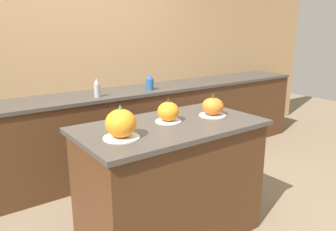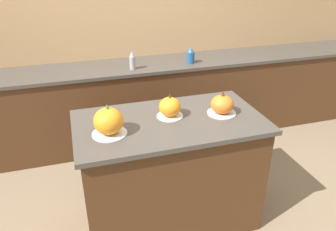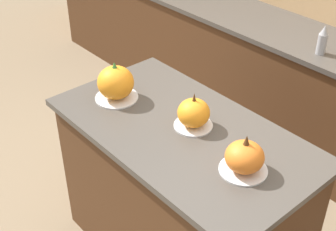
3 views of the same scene
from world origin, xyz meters
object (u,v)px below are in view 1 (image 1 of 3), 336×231
pumpkin_cake_right (213,107)px  pumpkin_cake_center (168,112)px  bottle_short (150,82)px  pumpkin_cake_left (121,124)px  bottle_tall (97,88)px

pumpkin_cake_right → pumpkin_cake_center: bearing=170.2°
pumpkin_cake_center → bottle_short: (0.61, 1.19, 0.01)m
pumpkin_cake_left → pumpkin_cake_right: pumpkin_cake_left is taller
pumpkin_cake_left → pumpkin_cake_center: pumpkin_cake_left is taller
pumpkin_cake_center → bottle_tall: bearing=92.2°
pumpkin_cake_left → bottle_short: 1.70m
pumpkin_cake_right → bottle_short: (0.22, 1.25, 0.01)m
pumpkin_cake_left → bottle_tall: (0.42, 1.30, -0.00)m
pumpkin_cake_left → bottle_tall: pumpkin_cake_left is taller
pumpkin_cake_left → bottle_short: size_ratio=1.32×
pumpkin_cake_center → bottle_short: size_ratio=1.10×
pumpkin_cake_left → bottle_tall: 1.36m
pumpkin_cake_right → bottle_short: size_ratio=1.21×
pumpkin_cake_left → pumpkin_cake_center: size_ratio=1.20×
bottle_tall → pumpkin_cake_right: bearing=-70.7°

